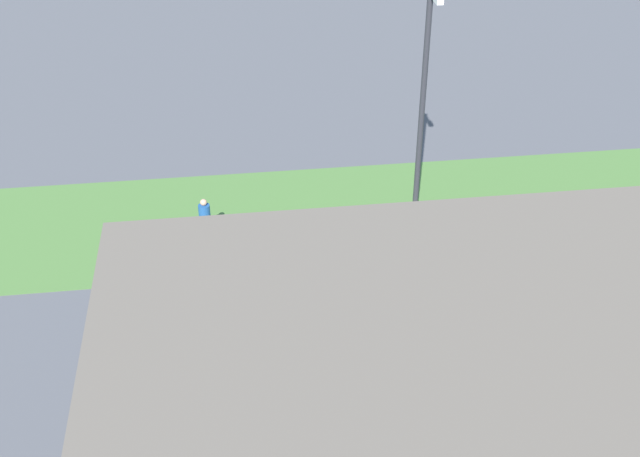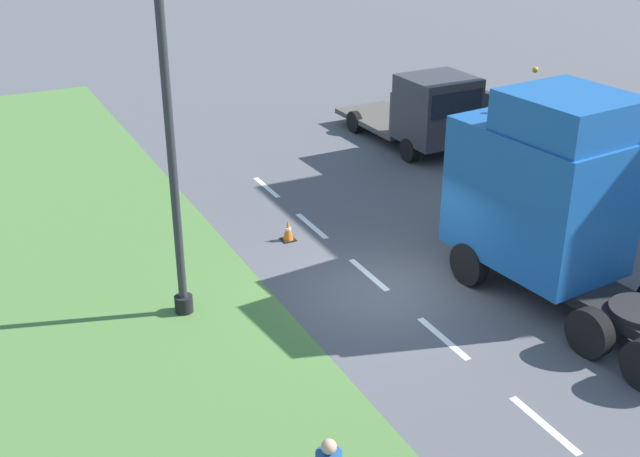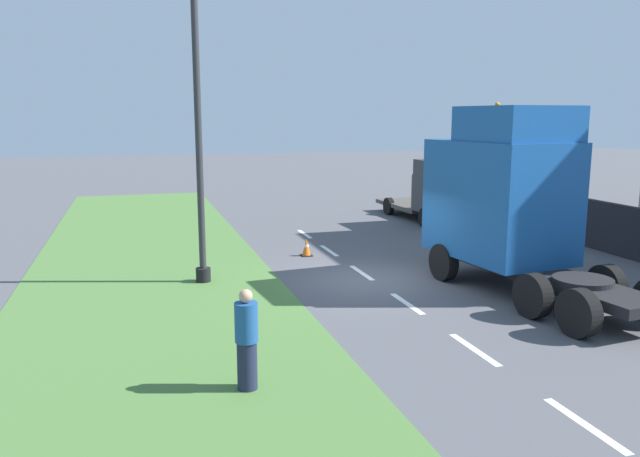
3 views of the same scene
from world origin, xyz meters
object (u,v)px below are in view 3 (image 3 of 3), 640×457
flatbed_truck (442,190)px  lamp_post (201,143)px  traffic_cone_lead (306,247)px  pedestrian (247,341)px  lorry_cab (506,198)px

flatbed_truck → lamp_post: 12.87m
lamp_post → traffic_cone_lead: 5.58m
flatbed_truck → pedestrian: flatbed_truck is taller
lamp_post → pedestrian: size_ratio=4.83×
lorry_cab → pedestrian: 9.13m
lorry_cab → flatbed_truck: 9.90m
lamp_post → traffic_cone_lead: lamp_post is taller
pedestrian → lorry_cab: bearing=29.9°
lorry_cab → pedestrian: size_ratio=4.03×
lamp_post → traffic_cone_lead: bearing=33.3°
pedestrian → traffic_cone_lead: size_ratio=3.03×
flatbed_truck → traffic_cone_lead: flatbed_truck is taller
flatbed_truck → lamp_post: size_ratio=0.72×
lamp_post → pedestrian: bearing=-90.8°
lorry_cab → lamp_post: lamp_post is taller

